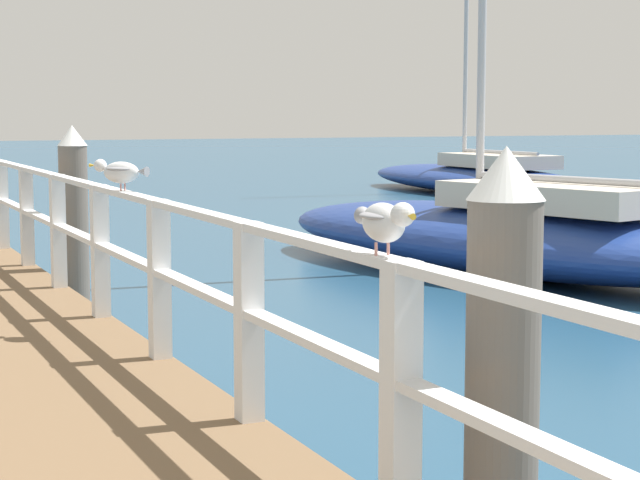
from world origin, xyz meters
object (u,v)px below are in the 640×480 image
boat_5 (476,177)px  seagull_background (120,171)px  seagull_foreground (384,220)px  dock_piling_near (502,381)px  boat_4 (505,234)px  dock_piling_far (74,215)px

boat_5 → seagull_background: bearing=-130.9°
seagull_foreground → seagull_background: same height
dock_piling_near → seagull_background: dock_piling_near is taller
boat_4 → boat_5: size_ratio=0.96×
dock_piling_near → boat_5: 22.75m
seagull_background → dock_piling_far: bearing=42.6°
dock_piling_near → dock_piling_far: size_ratio=1.00×
boat_4 → dock_piling_near: bearing=-138.5°
dock_piling_far → boat_4: 5.20m
dock_piling_far → boat_5: size_ratio=0.20×
seagull_foreground → boat_5: (12.34, 19.11, -1.10)m
seagull_background → seagull_foreground: bearing=-130.9°
boat_4 → boat_5: bearing=44.5°
dock_piling_far → seagull_foreground: (-0.38, -7.36, 0.60)m
dock_piling_near → seagull_background: 4.25m
dock_piling_near → dock_piling_far: same height
dock_piling_far → boat_5: (11.96, 11.75, -0.50)m
dock_piling_far → boat_5: boat_5 is taller
seagull_foreground → boat_4: size_ratio=0.05×
boat_5 → boat_4: bearing=-122.2°
seagull_background → boat_4: (5.56, 3.63, -1.04)m
dock_piling_near → dock_piling_far: 7.60m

